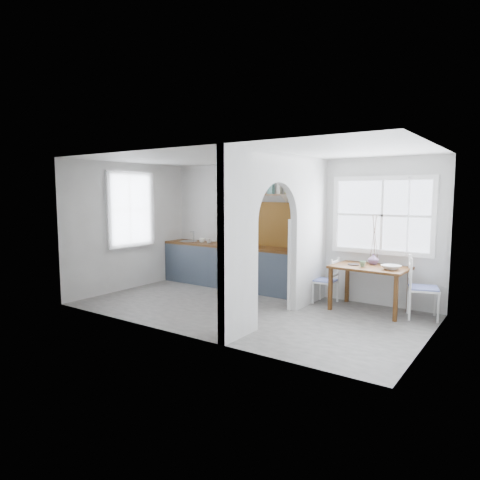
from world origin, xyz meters
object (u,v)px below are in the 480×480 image
Objects in this scene: chair_right at (423,288)px; dining_table at (369,289)px; vase at (373,259)px; kettle at (299,244)px; chair_left at (326,280)px.

dining_table is at bearing 77.88° from chair_right.
kettle is at bearing -172.42° from vase.
vase reaches higher than chair_left.
chair_left is 0.84× the size of chair_right.
vase is (-0.86, 0.17, 0.36)m from chair_right.
kettle is at bearing -91.49° from chair_left.
chair_left is 0.82m from kettle.
chair_right is at bearing 87.22° from chair_left.
chair_left is 4.42× the size of vase.
kettle reaches higher than vase.
kettle is (-1.35, 0.06, 0.66)m from dining_table.
kettle reaches higher than chair_right.
dining_table is 6.49× the size of vase.
vase is at bearing 98.55° from dining_table.
chair_right reaches higher than chair_left.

